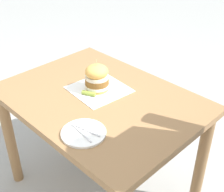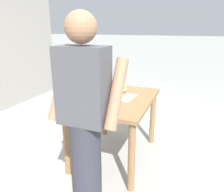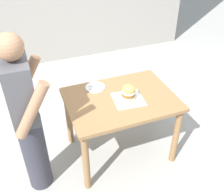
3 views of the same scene
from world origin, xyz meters
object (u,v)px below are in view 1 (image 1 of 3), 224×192
Objects in this scene: patio_table at (100,115)px; sandwich at (97,78)px; pickle_spear at (89,93)px; side_plate_with_forks at (84,133)px.

sandwich is (-0.04, -0.07, 0.21)m from patio_table.
patio_table is 0.16m from pickle_spear.
patio_table is 0.37m from side_plate_with_forks.
sandwich is 2.34× the size of pickle_spear.
side_plate_with_forks is (0.25, 0.24, -0.01)m from pickle_spear.
patio_table is at bearing -145.98° from side_plate_with_forks.
sandwich reaches higher than side_plate_with_forks.
side_plate_with_forks is at bearing 38.60° from sandwich.
sandwich is 0.42m from side_plate_with_forks.
patio_table is 5.22× the size of side_plate_with_forks.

